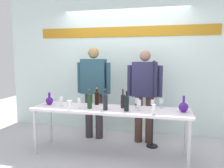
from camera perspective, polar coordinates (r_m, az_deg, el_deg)
name	(u,v)px	position (r m, az deg, el deg)	size (l,w,h in m)	color
ground_plane	(110,154)	(3.76, -0.56, -17.46)	(10.00, 10.00, 0.00)	#B9B6BC
back_wall	(124,59)	(4.63, 3.18, 6.34)	(5.15, 0.11, 3.00)	silver
display_table	(110,112)	(3.53, -0.58, -7.17)	(2.46, 0.60, 0.75)	white
decanter_blue_left	(49,100)	(3.92, -15.65, -4.05)	(0.13, 0.13, 0.20)	#4D168F
decanter_blue_right	(183,107)	(3.44, 17.75, -5.55)	(0.14, 0.14, 0.24)	#48198F
presenter_left	(94,86)	(4.22, -4.66, -0.63)	(0.65, 0.22, 1.72)	#322A2E
presenter_right	(144,90)	(4.03, 8.28, -1.60)	(0.63, 0.22, 1.67)	#422B22
wine_bottle_0	(105,101)	(3.38, -1.71, -4.37)	(0.07, 0.07, 0.32)	black
wine_bottle_1	(123,100)	(3.52, 2.79, -4.15)	(0.07, 0.07, 0.30)	black
wine_bottle_2	(97,97)	(3.76, -3.89, -3.41)	(0.07, 0.07, 0.29)	black
wine_bottle_3	(127,102)	(3.31, 3.72, -4.71)	(0.07, 0.07, 0.30)	black
wine_bottle_4	(90,100)	(3.50, -5.73, -4.09)	(0.07, 0.07, 0.30)	#163D1B
wine_glass_left_0	(61,99)	(3.71, -12.76, -3.86)	(0.07, 0.07, 0.16)	white
wine_glass_left_1	(79,101)	(3.53, -8.31, -4.22)	(0.06, 0.06, 0.17)	white
wine_glass_left_2	(69,103)	(3.45, -10.80, -4.80)	(0.07, 0.07, 0.14)	white
wine_glass_right_0	(161,101)	(3.58, 12.43, -4.29)	(0.06, 0.06, 0.15)	white
wine_glass_right_1	(139,103)	(3.37, 6.87, -4.77)	(0.07, 0.07, 0.16)	white
wine_glass_right_2	(153,103)	(3.53, 10.33, -4.66)	(0.06, 0.06, 0.14)	white
wine_glass_right_3	(137,101)	(3.53, 6.36, -4.33)	(0.06, 0.06, 0.16)	white
wine_glass_right_4	(154,108)	(3.18, 10.62, -5.95)	(0.06, 0.06, 0.14)	white
microphone_stand	(153,119)	(3.94, 10.33, -8.69)	(0.20, 0.20, 1.49)	black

